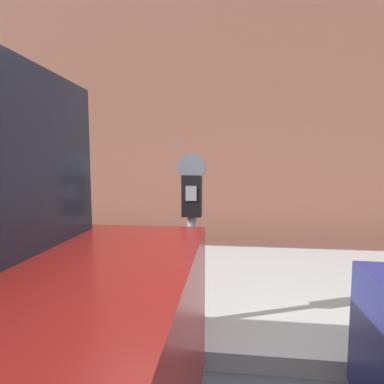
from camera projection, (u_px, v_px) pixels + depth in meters
The scene contains 3 objects.
sidewalk at pixel (253, 286), 3.48m from camera, with size 24.00×2.80×0.15m.
building_facade at pixel (245, 114), 5.37m from camera, with size 24.00×0.30×4.77m.
parking_meter at pixel (192, 212), 2.45m from camera, with size 0.22×0.13×1.43m.
Camera 1 is at (-0.31, -1.22, 1.49)m, focal length 28.00 mm.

